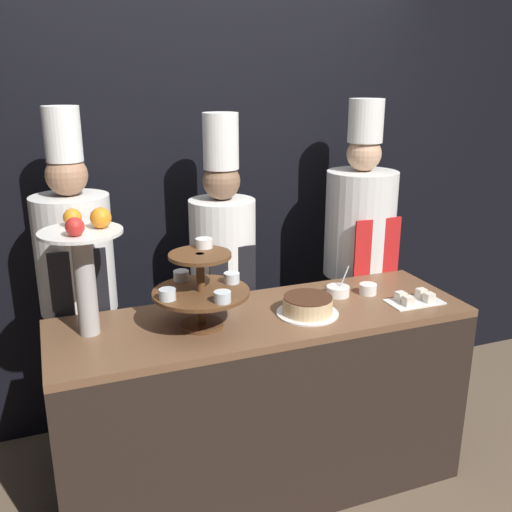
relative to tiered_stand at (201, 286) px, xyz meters
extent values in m
cube|color=black|center=(0.29, 0.89, 0.29)|extent=(10.00, 0.06, 2.80)
cube|color=black|center=(0.29, 0.02, -0.67)|extent=(1.91, 0.60, 0.89)
cube|color=brown|center=(0.29, 0.02, -0.20)|extent=(1.91, 0.60, 0.03)
cylinder|color=brown|center=(0.00, 0.00, -0.18)|extent=(0.19, 0.19, 0.02)
cylinder|color=brown|center=(0.00, 0.00, -0.02)|extent=(0.04, 0.04, 0.33)
cylinder|color=brown|center=(0.00, 0.00, -0.03)|extent=(0.42, 0.42, 0.02)
cylinder|color=brown|center=(0.00, 0.00, 0.14)|extent=(0.26, 0.26, 0.02)
cylinder|color=silver|center=(0.15, 0.04, 0.00)|extent=(0.07, 0.07, 0.04)
cylinder|color=red|center=(0.15, 0.04, -0.01)|extent=(0.06, 0.06, 0.03)
cylinder|color=silver|center=(-0.05, 0.15, 0.00)|extent=(0.07, 0.07, 0.04)
cylinder|color=beige|center=(-0.05, 0.15, -0.01)|extent=(0.06, 0.06, 0.03)
cylinder|color=silver|center=(-0.16, -0.05, 0.00)|extent=(0.07, 0.07, 0.04)
cylinder|color=green|center=(-0.16, -0.05, -0.01)|extent=(0.06, 0.06, 0.03)
cylinder|color=silver|center=(0.05, -0.16, 0.00)|extent=(0.07, 0.07, 0.04)
cylinder|color=gold|center=(0.05, -0.16, -0.01)|extent=(0.06, 0.06, 0.03)
cylinder|color=white|center=(0.04, 0.07, 0.16)|extent=(0.07, 0.07, 0.04)
cylinder|color=#B2ADA8|center=(-0.46, 0.10, 0.03)|extent=(0.08, 0.08, 0.43)
cylinder|color=white|center=(-0.46, 0.10, 0.26)|extent=(0.33, 0.33, 0.01)
sphere|color=orange|center=(-0.38, 0.11, 0.31)|extent=(0.09, 0.09, 0.09)
sphere|color=orange|center=(-0.48, 0.18, 0.30)|extent=(0.07, 0.07, 0.07)
sphere|color=red|center=(-0.48, 0.02, 0.30)|extent=(0.07, 0.07, 0.07)
cylinder|color=white|center=(0.48, -0.05, -0.18)|extent=(0.28, 0.28, 0.01)
cylinder|color=#E0BC89|center=(0.48, -0.05, -0.14)|extent=(0.23, 0.23, 0.07)
cylinder|color=#472819|center=(0.48, -0.05, -0.10)|extent=(0.22, 0.22, 0.01)
cylinder|color=white|center=(0.87, 0.07, -0.16)|extent=(0.09, 0.09, 0.05)
cube|color=white|center=(1.02, -0.10, -0.18)|extent=(0.26, 0.15, 0.01)
cube|color=silver|center=(0.96, -0.13, -0.16)|extent=(0.04, 0.04, 0.04)
cube|color=silver|center=(1.08, -0.13, -0.16)|extent=(0.04, 0.04, 0.04)
cube|color=silver|center=(0.96, -0.07, -0.16)|extent=(0.04, 0.04, 0.04)
cube|color=silver|center=(1.08, -0.07, -0.16)|extent=(0.04, 0.04, 0.04)
cylinder|color=white|center=(0.72, 0.11, -0.16)|extent=(0.11, 0.11, 0.05)
cylinder|color=#BCBCC1|center=(0.75, 0.11, -0.09)|extent=(0.05, 0.01, 0.11)
cube|color=#28282D|center=(-0.47, 0.52, -0.68)|extent=(0.27, 0.15, 0.88)
cylinder|color=silver|center=(-0.47, 0.52, 0.04)|extent=(0.36, 0.36, 0.56)
cube|color=black|center=(-0.47, 0.34, -0.07)|extent=(0.25, 0.01, 0.36)
sphere|color=#A37556|center=(-0.47, 0.52, 0.42)|extent=(0.19, 0.19, 0.19)
cylinder|color=white|center=(-0.47, 0.52, 0.60)|extent=(0.16, 0.16, 0.24)
cube|color=#38332D|center=(0.26, 0.52, -0.70)|extent=(0.26, 0.14, 0.82)
cylinder|color=white|center=(0.26, 0.52, -0.02)|extent=(0.34, 0.34, 0.54)
cube|color=black|center=(0.26, 0.35, -0.13)|extent=(0.24, 0.01, 0.35)
sphere|color=#846047|center=(0.26, 0.52, 0.34)|extent=(0.19, 0.19, 0.19)
cylinder|color=white|center=(0.26, 0.52, 0.54)|extent=(0.18, 0.18, 0.27)
cube|color=black|center=(1.08, 0.52, -0.68)|extent=(0.30, 0.16, 0.87)
cylinder|color=silver|center=(1.08, 0.52, 0.05)|extent=(0.40, 0.40, 0.59)
cube|color=red|center=(1.08, 0.33, -0.07)|extent=(0.28, 0.01, 0.38)
sphere|color=tan|center=(1.08, 0.52, 0.44)|extent=(0.19, 0.19, 0.19)
cylinder|color=white|center=(1.08, 0.52, 0.62)|extent=(0.19, 0.19, 0.23)
camera|label=1|loc=(-0.59, -2.20, 0.85)|focal=40.00mm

